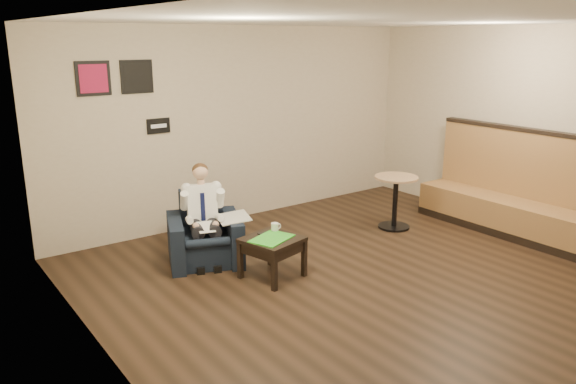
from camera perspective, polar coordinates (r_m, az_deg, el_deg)
ground at (r=6.41m, az=9.95°, el=-9.03°), size 6.00×6.00×0.00m
wall_back at (r=8.29m, az=-4.72°, el=6.84°), size 6.00×0.02×2.80m
wall_left at (r=4.37m, az=-17.71°, el=-1.67°), size 0.02×6.00×2.80m
wall_right at (r=8.39m, az=24.91°, el=5.57°), size 0.02×6.00×2.80m
ceiling at (r=5.85m, az=11.26°, el=16.82°), size 6.00×6.00×0.02m
seating_sign at (r=7.67m, az=-13.03°, el=6.56°), size 0.32×0.02×0.20m
art_print_left at (r=7.32m, az=-19.18°, el=10.84°), size 0.42×0.03×0.42m
art_print_right at (r=7.51m, az=-15.11°, el=11.24°), size 0.42×0.03×0.42m
armchair at (r=6.81m, az=-8.49°, el=-3.76°), size 1.10×1.10×0.82m
seated_man at (r=6.67m, az=-8.44°, el=-2.82°), size 0.79×0.94×1.12m
lap_papers at (r=6.60m, az=-8.34°, el=-3.54°), size 0.26×0.31×0.01m
newspaper at (r=6.72m, az=-5.55°, el=-2.59°), size 0.48×0.54×0.01m
side_table at (r=6.37m, az=-1.61°, el=-6.67°), size 0.70×0.70×0.47m
green_folder at (r=6.24m, az=-1.67°, el=-4.75°), size 0.56×0.49×0.01m
coffee_mug at (r=6.48m, az=-1.35°, el=-3.59°), size 0.10×0.10×0.10m
smartphone at (r=6.42m, az=-2.43°, el=-4.19°), size 0.15×0.08×0.01m
banquette at (r=8.24m, az=22.13°, el=0.77°), size 0.66×2.76×1.41m
cafe_table at (r=8.08m, az=10.82°, el=-1.04°), size 0.62×0.62×0.75m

